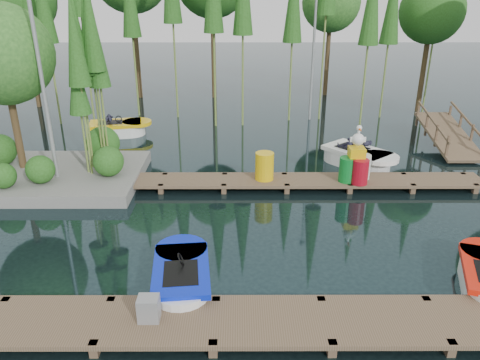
{
  "coord_description": "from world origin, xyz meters",
  "views": [
    {
      "loc": [
        0.47,
        -11.74,
        6.22
      ],
      "look_at": [
        0.5,
        0.5,
        1.1
      ],
      "focal_mm": 35.0,
      "sensor_mm": 36.0,
      "label": 1
    }
  ],
  "objects_px": {
    "boat_yellow_far": "(117,129)",
    "yellow_barrel": "(264,166)",
    "island": "(29,87)",
    "boat_blue": "(182,278)",
    "utility_cabinet": "(149,309)",
    "drum_cluster": "(357,165)"
  },
  "relations": [
    {
      "from": "boat_yellow_far",
      "to": "yellow_barrel",
      "type": "bearing_deg",
      "value": -34.6
    },
    {
      "from": "island",
      "to": "boat_blue",
      "type": "xyz_separation_m",
      "value": [
        5.5,
        -6.37,
        -2.92
      ]
    },
    {
      "from": "island",
      "to": "boat_yellow_far",
      "type": "relative_size",
      "value": 2.2
    },
    {
      "from": "utility_cabinet",
      "to": "boat_yellow_far",
      "type": "bearing_deg",
      "value": 106.14
    },
    {
      "from": "yellow_barrel",
      "to": "utility_cabinet",
      "type": "bearing_deg",
      "value": -110.01
    },
    {
      "from": "drum_cluster",
      "to": "boat_blue",
      "type": "bearing_deg",
      "value": -133.03
    },
    {
      "from": "boat_yellow_far",
      "to": "yellow_barrel",
      "type": "xyz_separation_m",
      "value": [
        6.27,
        -5.85,
        0.45
      ]
    },
    {
      "from": "island",
      "to": "yellow_barrel",
      "type": "distance_m",
      "value": 8.02
    },
    {
      "from": "boat_yellow_far",
      "to": "boat_blue",
      "type": "bearing_deg",
      "value": -61.53
    },
    {
      "from": "island",
      "to": "drum_cluster",
      "type": "distance_m",
      "value": 10.87
    },
    {
      "from": "island",
      "to": "yellow_barrel",
      "type": "xyz_separation_m",
      "value": [
        7.6,
        -0.79,
        -2.43
      ]
    },
    {
      "from": "yellow_barrel",
      "to": "drum_cluster",
      "type": "relative_size",
      "value": 0.49
    },
    {
      "from": "island",
      "to": "utility_cabinet",
      "type": "xyz_separation_m",
      "value": [
        5.05,
        -7.79,
        -2.64
      ]
    },
    {
      "from": "utility_cabinet",
      "to": "boat_blue",
      "type": "bearing_deg",
      "value": 72.47
    },
    {
      "from": "island",
      "to": "utility_cabinet",
      "type": "distance_m",
      "value": 9.65
    },
    {
      "from": "yellow_barrel",
      "to": "boat_blue",
      "type": "bearing_deg",
      "value": -110.63
    },
    {
      "from": "boat_yellow_far",
      "to": "utility_cabinet",
      "type": "xyz_separation_m",
      "value": [
        3.72,
        -12.85,
        0.24
      ]
    },
    {
      "from": "boat_yellow_far",
      "to": "yellow_barrel",
      "type": "relative_size",
      "value": 3.37
    },
    {
      "from": "boat_blue",
      "to": "boat_yellow_far",
      "type": "bearing_deg",
      "value": 104.13
    },
    {
      "from": "boat_blue",
      "to": "boat_yellow_far",
      "type": "xyz_separation_m",
      "value": [
        -4.17,
        11.43,
        0.04
      ]
    },
    {
      "from": "utility_cabinet",
      "to": "drum_cluster",
      "type": "relative_size",
      "value": 0.26
    },
    {
      "from": "island",
      "to": "yellow_barrel",
      "type": "bearing_deg",
      "value": -5.94
    }
  ]
}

